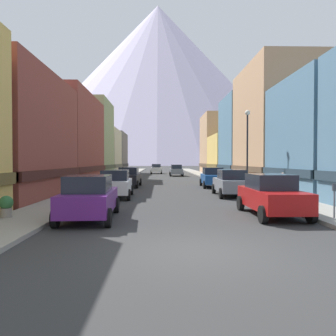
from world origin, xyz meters
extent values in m
plane|color=#313131|center=(0.00, 0.00, 0.00)|extent=(400.00, 400.00, 0.00)
cube|color=gray|center=(-6.25, 35.00, 0.07)|extent=(2.50, 100.00, 0.15)
cube|color=gray|center=(6.25, 35.00, 0.07)|extent=(2.50, 100.00, 0.15)
cube|color=brown|center=(-10.75, 12.16, 3.92)|extent=(6.50, 10.76, 7.83)
cube|color=#3B1B16|center=(-10.75, 12.16, 1.60)|extent=(6.80, 10.76, 0.50)
cube|color=brown|center=(-11.81, 23.76, 4.41)|extent=(8.63, 12.16, 8.82)
cube|color=#3B1B16|center=(-11.81, 23.76, 1.60)|extent=(8.93, 12.16, 0.50)
cube|color=#8C9966|center=(-11.88, 34.02, 5.06)|extent=(8.76, 8.33, 10.13)
cube|color=#3F442D|center=(-11.88, 34.02, 1.60)|extent=(9.06, 8.33, 0.50)
cube|color=beige|center=(-12.08, 43.09, 3.67)|extent=(9.17, 9.02, 7.33)
cube|color=#595444|center=(-12.08, 43.09, 1.60)|extent=(9.47, 9.02, 0.50)
cube|color=#66605B|center=(-10.70, 53.16, 3.83)|extent=(6.40, 9.94, 7.65)
cube|color=#2D2B29|center=(-10.70, 53.16, 1.60)|extent=(6.70, 9.94, 0.50)
cube|color=slate|center=(10.51, 13.44, 3.97)|extent=(6.02, 8.22, 7.93)
cube|color=#22333F|center=(10.51, 13.44, 1.60)|extent=(6.32, 8.22, 0.50)
cube|color=tan|center=(11.22, 23.54, 5.85)|extent=(7.44, 11.19, 11.69)
cube|color=brown|center=(11.22, 23.54, 1.60)|extent=(7.74, 11.19, 0.50)
cube|color=slate|center=(10.53, 33.99, 5.34)|extent=(6.06, 8.75, 10.67)
cube|color=#22333F|center=(10.53, 33.99, 1.60)|extent=(6.36, 8.75, 0.50)
cube|color=#D8B259|center=(12.19, 44.20, 3.27)|extent=(9.38, 10.52, 6.54)
cube|color=brown|center=(12.19, 44.20, 1.60)|extent=(9.68, 10.52, 0.50)
cube|color=tan|center=(12.24, 54.83, 5.68)|extent=(9.49, 10.48, 11.35)
cube|color=brown|center=(12.24, 54.83, 1.60)|extent=(9.79, 10.48, 0.50)
cube|color=#591E72|center=(-3.80, 4.75, 0.74)|extent=(2.03, 4.48, 0.80)
cube|color=#1E232D|center=(-3.79, 4.50, 1.46)|extent=(1.70, 2.27, 0.64)
cylinder|color=black|center=(-4.79, 6.36, 0.34)|extent=(0.25, 0.69, 0.68)
cylinder|color=black|center=(-2.95, 6.44, 0.34)|extent=(0.25, 0.69, 0.68)
cylinder|color=black|center=(-4.65, 3.06, 0.34)|extent=(0.25, 0.69, 0.68)
cylinder|color=black|center=(-2.81, 3.14, 0.34)|extent=(0.25, 0.69, 0.68)
cube|color=silver|center=(-3.80, 12.48, 0.74)|extent=(1.98, 4.46, 0.80)
cube|color=#1E232D|center=(-3.79, 12.23, 1.46)|extent=(1.67, 2.25, 0.64)
cylinder|color=black|center=(-4.77, 14.10, 0.34)|extent=(0.24, 0.69, 0.68)
cylinder|color=black|center=(-2.93, 14.16, 0.34)|extent=(0.24, 0.69, 0.68)
cylinder|color=black|center=(-4.67, 10.80, 0.34)|extent=(0.24, 0.69, 0.68)
cylinder|color=black|center=(-2.83, 10.86, 0.34)|extent=(0.24, 0.69, 0.68)
cube|color=black|center=(-3.80, 21.10, 0.74)|extent=(1.94, 4.44, 0.80)
cube|color=#1E232D|center=(-3.79, 21.35, 1.46)|extent=(1.65, 2.24, 0.64)
cylinder|color=black|center=(-2.92, 19.43, 0.34)|extent=(0.24, 0.68, 0.68)
cylinder|color=black|center=(-4.76, 19.48, 0.34)|extent=(0.24, 0.68, 0.68)
cylinder|color=black|center=(-2.84, 22.73, 0.34)|extent=(0.24, 0.68, 0.68)
cylinder|color=black|center=(-4.68, 22.77, 0.34)|extent=(0.24, 0.68, 0.68)
cube|color=#9E1111|center=(3.80, 5.33, 0.74)|extent=(1.86, 4.41, 0.80)
cube|color=#1E232D|center=(3.80, 5.58, 1.46)|extent=(1.61, 2.21, 0.64)
cylinder|color=black|center=(4.73, 3.69, 0.34)|extent=(0.22, 0.68, 0.68)
cylinder|color=black|center=(2.89, 3.68, 0.34)|extent=(0.22, 0.68, 0.68)
cylinder|color=black|center=(4.71, 6.99, 0.34)|extent=(0.22, 0.68, 0.68)
cylinder|color=black|center=(2.87, 6.98, 0.34)|extent=(0.22, 0.68, 0.68)
cube|color=slate|center=(3.80, 13.24, 0.74)|extent=(1.96, 4.45, 0.80)
cube|color=#1E232D|center=(3.79, 12.99, 1.46)|extent=(1.66, 2.24, 0.64)
cylinder|color=black|center=(2.92, 14.91, 0.34)|extent=(0.24, 0.69, 0.68)
cylinder|color=black|center=(4.76, 14.86, 0.34)|extent=(0.24, 0.69, 0.68)
cylinder|color=black|center=(2.84, 11.61, 0.34)|extent=(0.24, 0.69, 0.68)
cylinder|color=black|center=(4.68, 11.56, 0.34)|extent=(0.24, 0.69, 0.68)
cube|color=#19478C|center=(3.80, 20.57, 0.74)|extent=(2.00, 4.46, 0.80)
cube|color=#1E232D|center=(3.81, 20.82, 1.46)|extent=(1.68, 2.26, 0.64)
cylinder|color=black|center=(4.66, 18.89, 0.34)|extent=(0.24, 0.69, 0.68)
cylinder|color=black|center=(2.82, 18.96, 0.34)|extent=(0.24, 0.69, 0.68)
cylinder|color=black|center=(4.78, 22.19, 0.34)|extent=(0.24, 0.69, 0.68)
cylinder|color=black|center=(2.94, 22.25, 0.34)|extent=(0.24, 0.69, 0.68)
cube|color=slate|center=(1.60, 42.07, 0.74)|extent=(1.84, 4.40, 0.80)
cube|color=#1E232D|center=(1.60, 41.82, 1.46)|extent=(1.60, 2.20, 0.64)
cylinder|color=black|center=(0.68, 43.72, 0.34)|extent=(0.22, 0.68, 0.68)
cylinder|color=black|center=(2.52, 43.72, 0.34)|extent=(0.22, 0.68, 0.68)
cylinder|color=black|center=(0.68, 40.42, 0.34)|extent=(0.22, 0.68, 0.68)
cylinder|color=black|center=(2.52, 40.42, 0.34)|extent=(0.22, 0.68, 0.68)
cube|color=silver|center=(-1.60, 51.81, 0.74)|extent=(1.84, 4.40, 0.80)
cube|color=#1E232D|center=(-1.60, 52.06, 1.46)|extent=(1.60, 2.20, 0.64)
cylinder|color=black|center=(-0.68, 50.16, 0.34)|extent=(0.22, 0.68, 0.68)
cylinder|color=black|center=(-2.52, 50.16, 0.34)|extent=(0.22, 0.68, 0.68)
cylinder|color=black|center=(-0.68, 53.46, 0.34)|extent=(0.22, 0.68, 0.68)
cylinder|color=black|center=(-2.52, 53.46, 0.34)|extent=(0.22, 0.68, 0.68)
cylinder|color=#595960|center=(5.75, 3.96, 0.68)|extent=(0.06, 0.06, 1.05)
cube|color=#33383F|center=(5.75, 3.96, 1.34)|extent=(0.14, 0.10, 0.28)
cylinder|color=gray|center=(-7.00, 4.48, 0.33)|extent=(0.43, 0.43, 0.36)
sphere|color=#2E6737|center=(-7.00, 4.48, 0.72)|extent=(0.54, 0.54, 0.54)
cylinder|color=#333338|center=(6.25, 10.49, 0.81)|extent=(0.36, 0.36, 1.31)
sphere|color=tan|center=(6.25, 10.49, 1.57)|extent=(0.21, 0.21, 0.21)
cylinder|color=black|center=(5.35, 14.91, 2.90)|extent=(0.12, 0.12, 5.50)
sphere|color=white|center=(5.35, 14.91, 5.83)|extent=(0.36, 0.36, 0.36)
cone|color=silver|center=(-2.27, 260.00, 64.94)|extent=(230.01, 230.01, 129.88)
camera|label=1|loc=(-0.99, -8.31, 2.35)|focal=34.62mm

